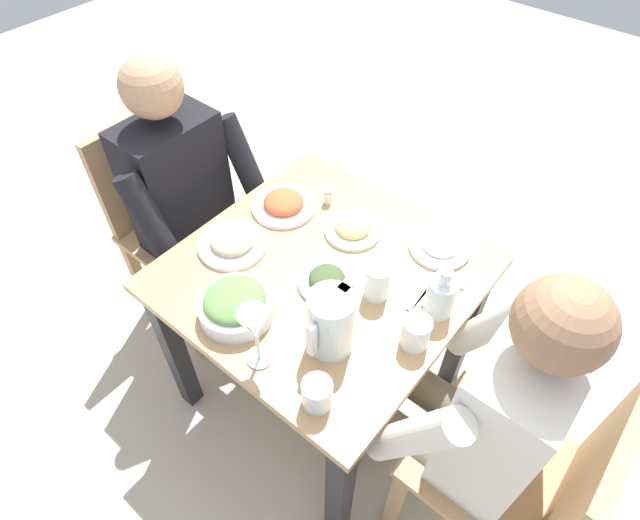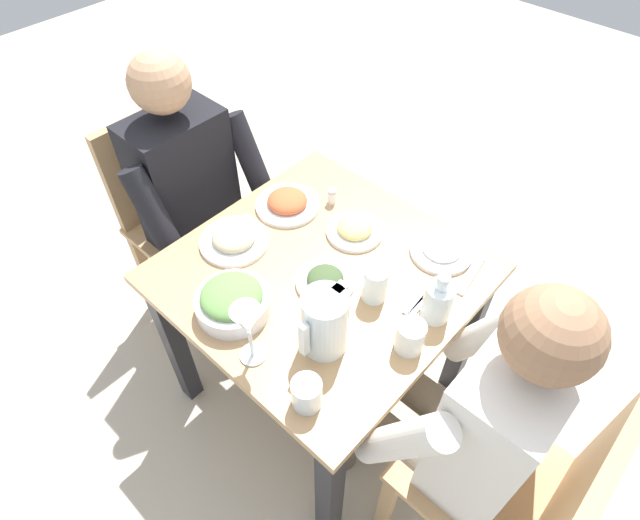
% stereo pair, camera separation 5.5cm
% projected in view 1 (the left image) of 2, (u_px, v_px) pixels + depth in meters
% --- Properties ---
extents(ground_plane, '(8.00, 8.00, 0.00)m').
position_uv_depth(ground_plane, '(322.00, 386.00, 2.06)').
color(ground_plane, '#B7AD99').
extents(dining_table, '(0.83, 0.83, 0.71)m').
position_uv_depth(dining_table, '(323.00, 296.00, 1.63)').
color(dining_table, tan).
rests_on(dining_table, ground_plane).
extents(chair_near, '(0.40, 0.40, 0.89)m').
position_uv_depth(chair_near, '(170.00, 216.00, 1.99)').
color(chair_near, tan).
rests_on(chair_near, ground_plane).
extents(chair_far, '(0.40, 0.40, 0.89)m').
position_uv_depth(chair_far, '(526.00, 477.00, 1.33)').
color(chair_far, tan).
rests_on(chair_far, ground_plane).
extents(diner_near, '(0.48, 0.53, 1.18)m').
position_uv_depth(diner_near, '(199.00, 211.00, 1.79)').
color(diner_near, black).
rests_on(diner_near, ground_plane).
extents(diner_far, '(0.48, 0.53, 1.18)m').
position_uv_depth(diner_far, '(467.00, 404.00, 1.31)').
color(diner_far, silver).
rests_on(diner_far, ground_plane).
extents(water_pitcher, '(0.16, 0.12, 0.19)m').
position_uv_depth(water_pitcher, '(331.00, 322.00, 1.29)').
color(water_pitcher, silver).
rests_on(water_pitcher, dining_table).
extents(salad_bowl, '(0.21, 0.21, 0.09)m').
position_uv_depth(salad_bowl, '(236.00, 304.00, 1.40)').
color(salad_bowl, white).
rests_on(salad_bowl, dining_table).
extents(plate_rice_curry, '(0.21, 0.21, 0.05)m').
position_uv_depth(plate_rice_curry, '(284.00, 204.00, 1.70)').
color(plate_rice_curry, white).
rests_on(plate_rice_curry, dining_table).
extents(plate_yoghurt, '(0.19, 0.19, 0.04)m').
position_uv_depth(plate_yoghurt, '(440.00, 245.00, 1.58)').
color(plate_yoghurt, white).
rests_on(plate_yoghurt, dining_table).
extents(plate_fries, '(0.18, 0.18, 0.05)m').
position_uv_depth(plate_fries, '(353.00, 228.00, 1.63)').
color(plate_fries, white).
rests_on(plate_fries, dining_table).
extents(plate_dolmas, '(0.17, 0.17, 0.05)m').
position_uv_depth(plate_dolmas, '(327.00, 280.00, 1.48)').
color(plate_dolmas, white).
rests_on(plate_dolmas, dining_table).
extents(plate_beans, '(0.22, 0.22, 0.05)m').
position_uv_depth(plate_beans, '(232.00, 242.00, 1.59)').
color(plate_beans, white).
rests_on(plate_beans, dining_table).
extents(water_glass_center, '(0.08, 0.08, 0.09)m').
position_uv_depth(water_glass_center, '(416.00, 333.00, 1.33)').
color(water_glass_center, silver).
rests_on(water_glass_center, dining_table).
extents(water_glass_near_right, '(0.07, 0.07, 0.11)m').
position_uv_depth(water_glass_near_right, '(377.00, 282.00, 1.43)').
color(water_glass_near_right, silver).
rests_on(water_glass_near_right, dining_table).
extents(water_glass_far_right, '(0.07, 0.07, 0.09)m').
position_uv_depth(water_glass_far_right, '(317.00, 394.00, 1.22)').
color(water_glass_far_right, silver).
rests_on(water_glass_far_right, dining_table).
extents(wine_glass, '(0.08, 0.08, 0.20)m').
position_uv_depth(wine_glass, '(255.00, 327.00, 1.23)').
color(wine_glass, silver).
rests_on(wine_glass, dining_table).
extents(oil_carafe, '(0.08, 0.08, 0.16)m').
position_uv_depth(oil_carafe, '(440.00, 298.00, 1.39)').
color(oil_carafe, silver).
rests_on(oil_carafe, dining_table).
extents(salt_shaker, '(0.03, 0.03, 0.05)m').
position_uv_depth(salt_shaker, '(328.00, 196.00, 1.71)').
color(salt_shaker, white).
rests_on(salt_shaker, dining_table).
extents(fork_near, '(0.17, 0.07, 0.01)m').
position_uv_depth(fork_near, '(232.00, 235.00, 1.62)').
color(fork_near, silver).
rests_on(fork_near, dining_table).
extents(knife_near, '(0.19, 0.03, 0.01)m').
position_uv_depth(knife_near, '(421.00, 302.00, 1.45)').
color(knife_near, silver).
rests_on(knife_near, dining_table).
extents(fork_far, '(0.17, 0.05, 0.01)m').
position_uv_depth(fork_far, '(470.00, 269.00, 1.53)').
color(fork_far, silver).
rests_on(fork_far, dining_table).
extents(knife_far, '(0.19, 0.02, 0.01)m').
position_uv_depth(knife_far, '(425.00, 290.00, 1.48)').
color(knife_far, silver).
rests_on(knife_far, dining_table).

